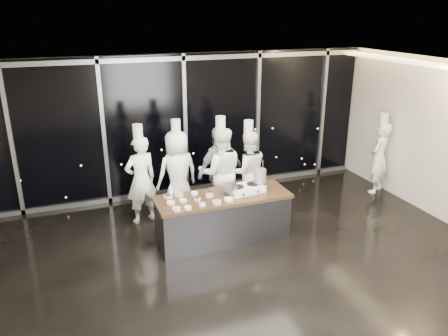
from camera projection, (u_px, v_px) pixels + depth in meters
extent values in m
plane|color=black|center=(241.00, 264.00, 7.44)|extent=(9.00, 9.00, 0.00)
cube|color=beige|center=(184.00, 125.00, 9.99)|extent=(9.00, 0.02, 3.20)
cube|color=beige|center=(395.00, 311.00, 3.81)|extent=(9.00, 0.02, 3.20)
cube|color=white|center=(244.00, 74.00, 6.35)|extent=(9.00, 7.00, 0.02)
cube|color=black|center=(185.00, 125.00, 9.93)|extent=(8.90, 0.04, 3.18)
cube|color=gray|center=(183.00, 58.00, 9.38)|extent=(8.90, 0.08, 0.10)
cube|color=gray|center=(187.00, 189.00, 10.42)|extent=(8.90, 0.08, 0.10)
cube|color=gray|center=(11.00, 141.00, 8.72)|extent=(0.08, 0.08, 3.20)
cube|color=gray|center=(104.00, 133.00, 9.30)|extent=(0.08, 0.08, 3.20)
cube|color=gray|center=(185.00, 126.00, 9.89)|extent=(0.08, 0.08, 3.20)
cube|color=gray|center=(258.00, 119.00, 10.47)|extent=(0.08, 0.08, 3.20)
cube|color=gray|center=(322.00, 114.00, 11.06)|extent=(0.08, 0.08, 3.20)
cube|color=#37373C|center=(223.00, 219.00, 8.09)|extent=(2.40, 0.80, 0.84)
cube|color=#43321C|center=(223.00, 197.00, 7.94)|extent=(2.46, 0.86, 0.06)
cube|color=silver|center=(245.00, 189.00, 8.08)|extent=(0.71, 0.49, 0.12)
cylinder|color=black|center=(237.00, 187.00, 7.98)|extent=(0.25, 0.25, 0.02)
cylinder|color=black|center=(253.00, 184.00, 8.12)|extent=(0.25, 0.25, 0.02)
cylinder|color=black|center=(244.00, 195.00, 7.83)|extent=(0.04, 0.02, 0.04)
cylinder|color=black|center=(258.00, 192.00, 7.97)|extent=(0.04, 0.02, 0.04)
cylinder|color=gray|center=(229.00, 186.00, 7.91)|extent=(0.35, 0.35, 0.05)
cube|color=#4C2B14|center=(216.00, 189.00, 7.79)|extent=(0.23, 0.06, 0.02)
cylinder|color=#B5B5B7|center=(259.00, 176.00, 8.15)|extent=(0.27, 0.27, 0.25)
cylinder|color=silver|center=(176.00, 209.00, 7.34)|extent=(0.14, 0.14, 0.04)
cylinder|color=orange|center=(176.00, 208.00, 7.34)|extent=(0.12, 0.12, 0.01)
cylinder|color=silver|center=(171.00, 203.00, 7.58)|extent=(0.15, 0.15, 0.04)
cylinder|color=beige|center=(171.00, 202.00, 7.57)|extent=(0.12, 0.12, 0.01)
cylinder|color=silver|center=(168.00, 196.00, 7.84)|extent=(0.16, 0.16, 0.04)
cylinder|color=black|center=(168.00, 195.00, 7.84)|extent=(0.13, 0.13, 0.01)
cylinder|color=silver|center=(188.00, 208.00, 7.38)|extent=(0.12, 0.12, 0.04)
cylinder|color=silver|center=(188.00, 207.00, 7.38)|extent=(0.10, 0.10, 0.01)
cylinder|color=silver|center=(183.00, 201.00, 7.66)|extent=(0.14, 0.14, 0.04)
cylinder|color=#E3D071|center=(183.00, 200.00, 7.66)|extent=(0.11, 0.11, 0.01)
cylinder|color=silver|center=(179.00, 195.00, 7.90)|extent=(0.15, 0.15, 0.04)
cylinder|color=olive|center=(179.00, 194.00, 7.90)|extent=(0.13, 0.13, 0.01)
cylinder|color=silver|center=(202.00, 204.00, 7.51)|extent=(0.12, 0.12, 0.04)
cylinder|color=tan|center=(202.00, 204.00, 7.51)|extent=(0.10, 0.10, 0.01)
cylinder|color=silver|center=(197.00, 199.00, 7.73)|extent=(0.11, 0.11, 0.04)
cylinder|color=black|center=(197.00, 198.00, 7.72)|extent=(0.09, 0.09, 0.01)
cylinder|color=silver|center=(194.00, 193.00, 7.97)|extent=(0.13, 0.13, 0.04)
cylinder|color=white|center=(194.00, 193.00, 7.96)|extent=(0.11, 0.11, 0.01)
cylinder|color=silver|center=(217.00, 202.00, 7.60)|extent=(0.15, 0.15, 0.04)
cylinder|color=#AB6A44|center=(217.00, 201.00, 7.60)|extent=(0.12, 0.12, 0.01)
cylinder|color=silver|center=(210.00, 195.00, 7.88)|extent=(0.14, 0.14, 0.04)
cylinder|color=tan|center=(210.00, 195.00, 7.87)|extent=(0.11, 0.11, 0.01)
cylinder|color=silver|center=(229.00, 199.00, 7.71)|extent=(0.16, 0.16, 0.04)
cylinder|color=#F6F9C6|center=(229.00, 198.00, 7.71)|extent=(0.13, 0.13, 0.01)
cylinder|color=white|center=(171.00, 192.00, 7.85)|extent=(0.07, 0.07, 0.18)
cone|color=white|center=(170.00, 186.00, 7.81)|extent=(0.06, 0.06, 0.06)
imported|color=white|center=(141.00, 180.00, 8.66)|extent=(0.75, 0.60, 1.80)
cylinder|color=silver|center=(138.00, 131.00, 8.32)|extent=(0.24, 0.24, 0.26)
imported|color=white|center=(178.00, 173.00, 9.00)|extent=(0.98, 0.74, 1.81)
cylinder|color=silver|center=(176.00, 126.00, 8.66)|extent=(0.22, 0.22, 0.26)
imported|color=white|center=(221.00, 172.00, 8.93)|extent=(1.06, 0.91, 1.89)
cylinder|color=silver|center=(220.00, 123.00, 8.58)|extent=(0.23, 0.23, 0.26)
imported|color=#131734|center=(220.00, 170.00, 9.10)|extent=(1.18, 0.78, 1.86)
imported|color=white|center=(248.00, 171.00, 9.19)|extent=(0.90, 0.73, 1.75)
cylinder|color=silver|center=(248.00, 127.00, 8.86)|extent=(0.21, 0.21, 0.26)
imported|color=white|center=(379.00, 158.00, 10.13)|extent=(0.73, 0.67, 1.68)
cylinder|color=silver|center=(384.00, 118.00, 9.81)|extent=(0.26, 0.26, 0.26)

